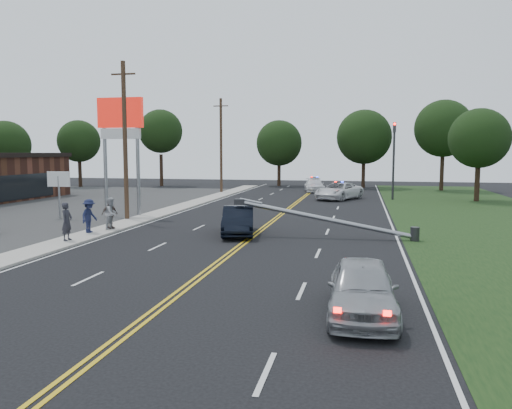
% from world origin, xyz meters
% --- Properties ---
extents(ground, '(120.00, 120.00, 0.00)m').
position_xyz_m(ground, '(0.00, 0.00, 0.00)').
color(ground, black).
rests_on(ground, ground).
extents(sidewalk, '(1.80, 70.00, 0.12)m').
position_xyz_m(sidewalk, '(-8.40, 10.00, 0.06)').
color(sidewalk, '#ABA59B').
rests_on(sidewalk, ground).
extents(centerline_yellow, '(0.36, 80.00, 0.00)m').
position_xyz_m(centerline_yellow, '(0.00, 10.00, 0.01)').
color(centerline_yellow, gold).
rests_on(centerline_yellow, ground).
extents(pylon_sign, '(3.20, 0.35, 8.00)m').
position_xyz_m(pylon_sign, '(-10.50, 14.00, 6.00)').
color(pylon_sign, gray).
rests_on(pylon_sign, ground).
extents(small_sign, '(1.60, 0.14, 3.10)m').
position_xyz_m(small_sign, '(-14.00, 12.00, 2.33)').
color(small_sign, gray).
rests_on(small_sign, ground).
extents(traffic_signal, '(0.28, 0.41, 7.05)m').
position_xyz_m(traffic_signal, '(8.30, 30.00, 4.21)').
color(traffic_signal, '#2D2D30').
rests_on(traffic_signal, ground).
extents(fallen_streetlight, '(9.36, 0.44, 1.91)m').
position_xyz_m(fallen_streetlight, '(4.19, 8.00, 0.92)').
color(fallen_streetlight, '#2D2D30').
rests_on(fallen_streetlight, ground).
extents(utility_pole_mid, '(1.60, 0.28, 10.00)m').
position_xyz_m(utility_pole_mid, '(-9.20, 12.00, 5.08)').
color(utility_pole_mid, '#382619').
rests_on(utility_pole_mid, ground).
extents(utility_pole_far, '(1.60, 0.28, 10.00)m').
position_xyz_m(utility_pole_far, '(-9.20, 34.00, 5.08)').
color(utility_pole_far, '#382619').
rests_on(utility_pole_far, ground).
extents(tree_3, '(5.50, 5.50, 7.91)m').
position_xyz_m(tree_3, '(-34.11, 32.40, 5.15)').
color(tree_3, black).
rests_on(tree_3, ground).
extents(tree_4, '(5.24, 5.24, 8.36)m').
position_xyz_m(tree_4, '(-29.35, 39.70, 5.72)').
color(tree_4, black).
rests_on(tree_4, ground).
extents(tree_5, '(5.57, 5.57, 9.81)m').
position_xyz_m(tree_5, '(-19.89, 43.26, 7.00)').
color(tree_5, black).
rests_on(tree_5, ground).
extents(tree_6, '(5.86, 5.86, 8.46)m').
position_xyz_m(tree_6, '(-5.01, 46.53, 5.52)').
color(tree_6, black).
rests_on(tree_6, ground).
extents(tree_7, '(6.63, 6.63, 9.53)m').
position_xyz_m(tree_7, '(5.67, 45.47, 6.20)').
color(tree_7, black).
rests_on(tree_7, ground).
extents(tree_8, '(6.44, 6.44, 10.24)m').
position_xyz_m(tree_8, '(14.41, 42.66, 7.01)').
color(tree_8, black).
rests_on(tree_8, ground).
extents(tree_9, '(5.26, 5.26, 8.21)m').
position_xyz_m(tree_9, '(15.55, 30.11, 5.57)').
color(tree_9, black).
rests_on(tree_9, ground).
extents(crashed_sedan, '(2.53, 4.79, 1.50)m').
position_xyz_m(crashed_sedan, '(-0.88, 8.10, 0.75)').
color(crashed_sedan, black).
rests_on(crashed_sedan, ground).
extents(waiting_sedan, '(1.91, 4.48, 1.51)m').
position_xyz_m(waiting_sedan, '(5.55, -4.03, 0.75)').
color(waiting_sedan, '#9C9FA4').
rests_on(waiting_sedan, ground).
extents(emergency_a, '(4.77, 6.23, 1.57)m').
position_xyz_m(emergency_a, '(3.44, 29.18, 0.79)').
color(emergency_a, silver).
rests_on(emergency_a, ground).
extents(emergency_b, '(2.77, 5.16, 1.42)m').
position_xyz_m(emergency_b, '(0.38, 37.81, 0.71)').
color(emergency_b, white).
rests_on(emergency_b, ground).
extents(bystander_a, '(0.47, 0.69, 1.84)m').
position_xyz_m(bystander_a, '(-8.36, 4.04, 1.04)').
color(bystander_a, '#28272F').
rests_on(bystander_a, sidewalk).
extents(bystander_b, '(0.75, 0.92, 1.75)m').
position_xyz_m(bystander_b, '(-8.03, 7.82, 0.99)').
color(bystander_b, '#AAABAF').
rests_on(bystander_b, sidewalk).
extents(bystander_c, '(0.75, 1.20, 1.78)m').
position_xyz_m(bystander_c, '(-8.56, 6.40, 1.01)').
color(bystander_c, '#181E3E').
rests_on(bystander_c, sidewalk).
extents(bystander_d, '(0.83, 1.04, 1.65)m').
position_xyz_m(bystander_d, '(-8.16, 7.85, 0.95)').
color(bystander_d, '#5C4F4A').
rests_on(bystander_d, sidewalk).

